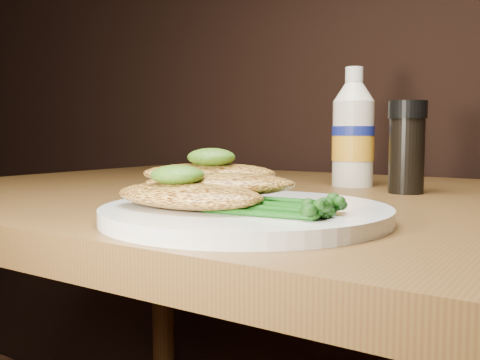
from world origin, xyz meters
The scene contains 9 objects.
plate centered at (0.10, 0.80, 0.76)m, with size 0.29×0.29×0.01m, color white.
chicken_front centered at (0.06, 0.75, 0.78)m, with size 0.16×0.08×0.03m, color gold.
chicken_mid centered at (0.07, 0.79, 0.79)m, with size 0.15×0.08×0.02m, color gold.
chicken_back centered at (0.04, 0.82, 0.79)m, with size 0.14×0.07×0.02m, color gold.
pesto_front centered at (0.06, 0.75, 0.80)m, with size 0.05×0.05×0.02m, color #163708.
pesto_back centered at (0.04, 0.82, 0.81)m, with size 0.05×0.05×0.02m, color #163708.
broccolini_bundle centered at (0.15, 0.78, 0.78)m, with size 0.14×0.10×0.02m, color #144C10, non-canonical shape.
mayo_bottle centered at (0.05, 1.19, 0.85)m, with size 0.07×0.07×0.19m, color white, non-canonical shape.
pepper_grinder centered at (0.16, 1.13, 0.82)m, with size 0.05×0.05×0.13m, color black, non-canonical shape.
Camera 1 is at (0.39, 0.36, 0.84)m, focal length 40.27 mm.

